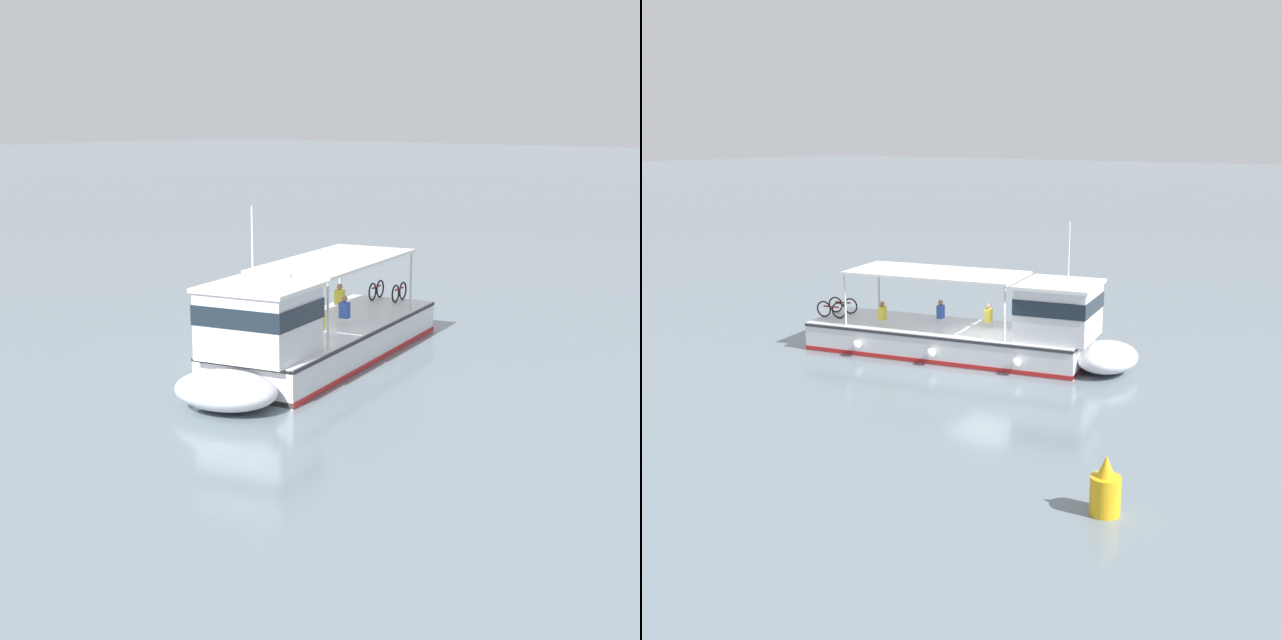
{
  "view_description": "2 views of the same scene",
  "coord_description": "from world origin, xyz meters",
  "views": [
    {
      "loc": [
        -19.74,
        21.5,
        7.78
      ],
      "look_at": [
        -0.61,
        -1.58,
        1.4
      ],
      "focal_mm": 54.73,
      "sensor_mm": 36.0,
      "label": 1
    },
    {
      "loc": [
        23.63,
        15.84,
        8.38
      ],
      "look_at": [
        -0.61,
        -1.58,
        1.4
      ],
      "focal_mm": 45.24,
      "sensor_mm": 36.0,
      "label": 2
    }
  ],
  "objects": [
    {
      "name": "ground_plane",
      "position": [
        0.0,
        0.0,
        0.0
      ],
      "size": [
        400.0,
        400.0,
        0.0
      ],
      "primitive_type": "plane",
      "color": "slate"
    },
    {
      "name": "ferry_main",
      "position": [
        -0.84,
        -0.59,
        1.02
      ],
      "size": [
        5.88,
        13.07,
        5.32
      ],
      "color": "silver",
      "rests_on": "ground"
    }
  ]
}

